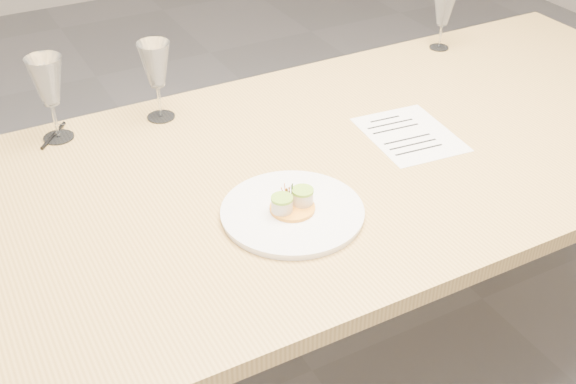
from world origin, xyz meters
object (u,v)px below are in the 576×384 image
wine_glass_3 (444,11)px  wine_glass_1 (47,83)px  dinner_plate (293,211)px  recipe_sheet (409,134)px  ballpoint_pen (53,135)px  wine_glass_2 (155,66)px  dining_table (317,184)px

wine_glass_3 → wine_glass_1: bearing=179.8°
dinner_plate → wine_glass_1: (-0.37, 0.58, 0.14)m
dinner_plate → recipe_sheet: 0.47m
ballpoint_pen → wine_glass_1: wine_glass_1 is taller
recipe_sheet → wine_glass_2: wine_glass_2 is taller
recipe_sheet → wine_glass_1: size_ratio=1.30×
wine_glass_1 → wine_glass_2: size_ratio=1.04×
wine_glass_1 → wine_glass_3: (1.22, -0.01, -0.03)m
recipe_sheet → wine_glass_2: (-0.53, 0.39, 0.15)m
dinner_plate → wine_glass_2: bearing=100.0°
recipe_sheet → wine_glass_2: size_ratio=1.35×
wine_glass_3 → ballpoint_pen: bearing=179.2°
wine_glass_1 → wine_glass_3: bearing=-0.2°
recipe_sheet → dinner_plate: bearing=-153.8°
dinner_plate → wine_glass_3: (0.85, 0.57, 0.11)m
dining_table → wine_glass_3: (0.69, 0.41, 0.19)m
dining_table → wine_glass_3: wine_glass_3 is taller
wine_glass_1 → wine_glass_3: size_ratio=1.25×
dining_table → wine_glass_1: size_ratio=10.81×
dinner_plate → ballpoint_pen: bearing=122.6°
dining_table → dinner_plate: (-0.16, -0.17, 0.08)m
wine_glass_1 → wine_glass_2: (0.27, -0.02, -0.01)m
dining_table → recipe_sheet: 0.28m
wine_glass_2 → wine_glass_3: size_ratio=1.20×
wine_glass_1 → dining_table: bearing=-37.8°
ballpoint_pen → wine_glass_2: bearing=-58.8°
dinner_plate → wine_glass_3: 1.03m
wine_glass_3 → dinner_plate: bearing=-146.0°
recipe_sheet → ballpoint_pen: bearing=157.7°
dining_table → recipe_sheet: bearing=-0.6°
dining_table → dinner_plate: 0.25m
dining_table → recipe_sheet: (0.27, -0.00, 0.07)m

